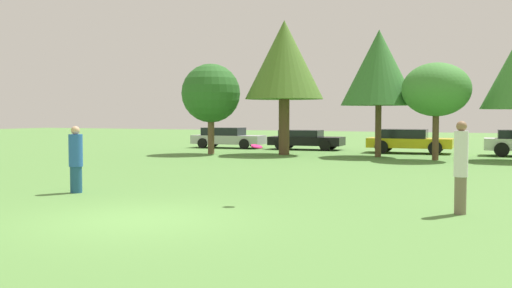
{
  "coord_description": "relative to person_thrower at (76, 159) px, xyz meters",
  "views": [
    {
      "loc": [
        6.74,
        -9.34,
        2.05
      ],
      "look_at": [
        1.01,
        3.56,
        1.34
      ],
      "focal_mm": 40.8,
      "sensor_mm": 36.0,
      "label": 1
    }
  ],
  "objects": [
    {
      "name": "parked_car_silver",
      "position": [
        -5.66,
        19.98,
        -0.23
      ],
      "size": [
        4.51,
        1.99,
        1.25
      ],
      "rotation": [
        0.0,
        0.0,
        0.05
      ],
      "color": "#B2B2B7",
      "rests_on": "ground"
    },
    {
      "name": "tree_2",
      "position": [
        4.47,
        16.15,
        3.42
      ],
      "size": [
        3.64,
        3.64,
        6.14
      ],
      "color": "brown",
      "rests_on": "ground"
    },
    {
      "name": "ground_plane",
      "position": [
        3.75,
        -2.61,
        -0.88
      ],
      "size": [
        120.0,
        120.0,
        0.0
      ],
      "primitive_type": "plane",
      "color": "#54843D"
    },
    {
      "name": "tree_1",
      "position": [
        -0.26,
        15.76,
        3.91
      ],
      "size": [
        4.0,
        4.0,
        6.84
      ],
      "color": "brown",
      "rests_on": "ground"
    },
    {
      "name": "parked_car_black",
      "position": [
        -0.7,
        20.28,
        -0.26
      ],
      "size": [
        4.37,
        2.03,
        1.15
      ],
      "rotation": [
        0.0,
        0.0,
        0.05
      ],
      "color": "black",
      "rests_on": "ground"
    },
    {
      "name": "person_catcher",
      "position": [
        9.5,
        0.63,
        0.11
      ],
      "size": [
        0.28,
        0.28,
        1.92
      ],
      "rotation": [
        0.0,
        0.0,
        -3.08
      ],
      "color": "#726651",
      "rests_on": "ground"
    },
    {
      "name": "tree_0",
      "position": [
        -3.93,
        14.71,
        2.26
      ],
      "size": [
        3.05,
        3.05,
        4.69
      ],
      "color": "brown",
      "rests_on": "ground"
    },
    {
      "name": "parked_car_yellow",
      "position": [
        5.34,
        19.57,
        -0.2
      ],
      "size": [
        4.45,
        2.25,
        1.27
      ],
      "rotation": [
        0.0,
        0.0,
        0.05
      ],
      "color": "gold",
      "rests_on": "ground"
    },
    {
      "name": "frisbee",
      "position": [
        5.13,
        0.13,
        0.45
      ],
      "size": [
        0.27,
        0.27,
        0.11
      ],
      "color": "#F21E72"
    },
    {
      "name": "tree_3",
      "position": [
        7.26,
        15.21,
        2.28
      ],
      "size": [
        3.04,
        3.04,
        4.38
      ],
      "color": "brown",
      "rests_on": "ground"
    },
    {
      "name": "person_thrower",
      "position": [
        0.0,
        0.0,
        0.0
      ],
      "size": [
        0.36,
        0.36,
        1.75
      ],
      "rotation": [
        0.0,
        0.0,
        0.07
      ],
      "color": "navy",
      "rests_on": "ground"
    }
  ]
}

